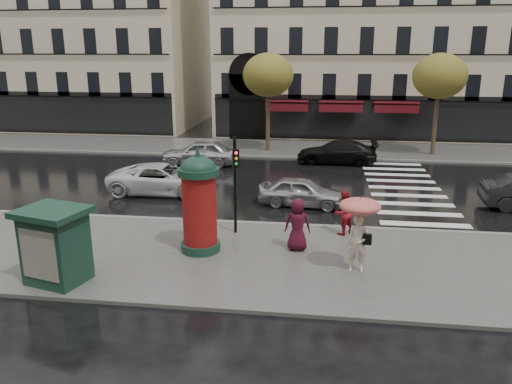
# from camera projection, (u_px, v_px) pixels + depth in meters

# --- Properties ---
(ground) EXTENTS (160.00, 160.00, 0.00)m
(ground) POSITION_uv_depth(u_px,v_px,m) (267.00, 256.00, 17.18)
(ground) COLOR black
(ground) RESTS_ON ground
(near_sidewalk) EXTENTS (90.00, 7.00, 0.12)m
(near_sidewalk) POSITION_uv_depth(u_px,v_px,m) (266.00, 260.00, 16.69)
(near_sidewalk) COLOR #474744
(near_sidewalk) RESTS_ON ground
(far_sidewalk) EXTENTS (90.00, 6.00, 0.12)m
(far_sidewalk) POSITION_uv_depth(u_px,v_px,m) (297.00, 149.00, 35.26)
(far_sidewalk) COLOR #474744
(far_sidewalk) RESTS_ON ground
(near_kerb) EXTENTS (90.00, 0.25, 0.14)m
(near_kerb) POSITION_uv_depth(u_px,v_px,m) (276.00, 225.00, 20.02)
(near_kerb) COLOR slate
(near_kerb) RESTS_ON ground
(far_kerb) EXTENTS (90.00, 0.25, 0.14)m
(far_kerb) POSITION_uv_depth(u_px,v_px,m) (295.00, 157.00, 32.40)
(far_kerb) COLOR slate
(far_kerb) RESTS_ON ground
(zebra_crossing) EXTENTS (3.60, 11.75, 0.01)m
(zebra_crossing) POSITION_uv_depth(u_px,v_px,m) (404.00, 188.00, 25.55)
(zebra_crossing) COLOR silver
(zebra_crossing) RESTS_ON ground
(tree_far_left) EXTENTS (3.40, 3.40, 6.64)m
(tree_far_left) POSITION_uv_depth(u_px,v_px,m) (268.00, 75.00, 33.15)
(tree_far_left) COLOR #38281C
(tree_far_left) RESTS_ON ground
(tree_far_right) EXTENTS (3.40, 3.40, 6.64)m
(tree_far_right) POSITION_uv_depth(u_px,v_px,m) (440.00, 77.00, 31.75)
(tree_far_right) COLOR #38281C
(tree_far_right) RESTS_ON ground
(woman_umbrella) EXTENTS (1.27, 1.27, 2.45)m
(woman_umbrella) POSITION_uv_depth(u_px,v_px,m) (359.00, 222.00, 15.30)
(woman_umbrella) COLOR beige
(woman_umbrella) RESTS_ON near_sidewalk
(woman_red) EXTENTS (1.03, 1.00, 1.68)m
(woman_red) POSITION_uv_depth(u_px,v_px,m) (344.00, 213.00, 18.66)
(woman_red) COLOR maroon
(woman_red) RESTS_ON near_sidewalk
(man_burgundy) EXTENTS (0.92, 0.62, 1.84)m
(man_burgundy) POSITION_uv_depth(u_px,v_px,m) (298.00, 225.00, 17.15)
(man_burgundy) COLOR #420D1C
(man_burgundy) RESTS_ON near_sidewalk
(morris_column) EXTENTS (1.40, 1.40, 3.75)m
(morris_column) POSITION_uv_depth(u_px,v_px,m) (199.00, 201.00, 16.86)
(morris_column) COLOR #143426
(morris_column) RESTS_ON near_sidewalk
(traffic_light) EXTENTS (0.27, 0.36, 3.68)m
(traffic_light) POSITION_uv_depth(u_px,v_px,m) (235.00, 176.00, 18.36)
(traffic_light) COLOR black
(traffic_light) RESTS_ON near_sidewalk
(newsstand) EXTENTS (2.24, 2.02, 2.28)m
(newsstand) POSITION_uv_depth(u_px,v_px,m) (55.00, 245.00, 14.73)
(newsstand) COLOR #143426
(newsstand) RESTS_ON near_sidewalk
(car_silver) EXTENTS (4.01, 1.98, 1.31)m
(car_silver) POSITION_uv_depth(u_px,v_px,m) (302.00, 192.00, 22.51)
(car_silver) COLOR #AAAAAF
(car_silver) RESTS_ON ground
(car_white) EXTENTS (5.29, 2.50, 1.46)m
(car_white) POSITION_uv_depth(u_px,v_px,m) (163.00, 179.00, 24.40)
(car_white) COLOR silver
(car_white) RESTS_ON ground
(car_black) EXTENTS (4.88, 1.99, 1.42)m
(car_black) POSITION_uv_depth(u_px,v_px,m) (337.00, 152.00, 30.93)
(car_black) COLOR black
(car_black) RESTS_ON ground
(car_far_silver) EXTENTS (4.73, 2.27, 1.56)m
(car_far_silver) POSITION_uv_depth(u_px,v_px,m) (199.00, 153.00, 30.31)
(car_far_silver) COLOR #B2B1B6
(car_far_silver) RESTS_ON ground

